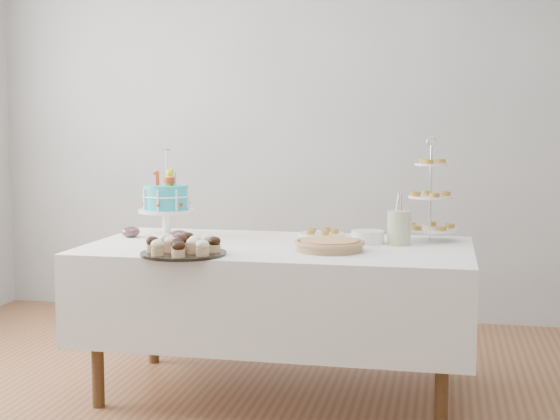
% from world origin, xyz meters
% --- Properties ---
extents(floor, '(5.00, 5.00, 0.00)m').
position_xyz_m(floor, '(0.00, 0.00, 0.00)').
color(floor, brown).
rests_on(floor, ground).
extents(walls, '(5.04, 4.04, 2.70)m').
position_xyz_m(walls, '(0.00, 0.00, 1.35)').
color(walls, '#97999C').
rests_on(walls, floor).
extents(table, '(1.92, 1.02, 0.77)m').
position_xyz_m(table, '(0.00, 0.30, 0.54)').
color(table, white).
rests_on(table, floor).
extents(birthday_cake, '(0.31, 0.31, 0.47)m').
position_xyz_m(birthday_cake, '(-0.67, 0.51, 0.90)').
color(birthday_cake, white).
rests_on(birthday_cake, table).
extents(cupcake_tray, '(0.40, 0.40, 0.09)m').
position_xyz_m(cupcake_tray, '(-0.37, -0.09, 0.81)').
color(cupcake_tray, black).
rests_on(cupcake_tray, table).
extents(pie, '(0.34, 0.34, 0.05)m').
position_xyz_m(pie, '(0.28, 0.17, 0.80)').
color(pie, '#A38358').
rests_on(pie, table).
extents(tiered_stand, '(0.28, 0.28, 0.54)m').
position_xyz_m(tiered_stand, '(0.74, 0.62, 1.00)').
color(tiered_stand, silver).
rests_on(tiered_stand, table).
extents(plate_stack, '(0.17, 0.17, 0.07)m').
position_xyz_m(plate_stack, '(0.43, 0.45, 0.80)').
color(plate_stack, white).
rests_on(plate_stack, table).
extents(pastry_plate, '(0.25, 0.25, 0.04)m').
position_xyz_m(pastry_plate, '(0.16, 0.70, 0.79)').
color(pastry_plate, white).
rests_on(pastry_plate, table).
extents(jam_bowl_a, '(0.12, 0.12, 0.07)m').
position_xyz_m(jam_bowl_a, '(-0.51, 0.25, 0.80)').
color(jam_bowl_a, silver).
rests_on(jam_bowl_a, table).
extents(jam_bowl_b, '(0.10, 0.10, 0.06)m').
position_xyz_m(jam_bowl_b, '(-0.84, 0.41, 0.80)').
color(jam_bowl_b, silver).
rests_on(jam_bowl_b, table).
extents(utensil_pitcher, '(0.12, 0.12, 0.26)m').
position_xyz_m(utensil_pitcher, '(0.59, 0.44, 0.86)').
color(utensil_pitcher, silver).
rests_on(utensil_pitcher, table).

